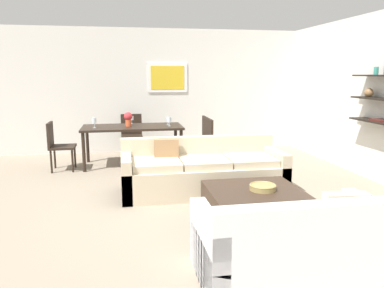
{
  "coord_description": "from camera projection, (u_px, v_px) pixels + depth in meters",
  "views": [
    {
      "loc": [
        -0.99,
        -4.94,
        1.73
      ],
      "look_at": [
        -0.05,
        0.2,
        0.75
      ],
      "focal_mm": 35.27,
      "sensor_mm": 36.0,
      "label": 1
    }
  ],
  "objects": [
    {
      "name": "dining_chair_left_near",
      "position": [
        57.0,
        143.0,
        6.75
      ],
      "size": [
        0.44,
        0.44,
        0.88
      ],
      "color": "black",
      "rests_on": "ground"
    },
    {
      "name": "decorative_bowl",
      "position": [
        263.0,
        187.0,
        4.42
      ],
      "size": [
        0.31,
        0.31,
        0.07
      ],
      "color": "#99844C",
      "rests_on": "coffee_table"
    },
    {
      "name": "wine_glass_left_near",
      "position": [
        94.0,
        121.0,
        6.88
      ],
      "size": [
        0.08,
        0.08,
        0.19
      ],
      "color": "silver",
      "rests_on": "dining_table"
    },
    {
      "name": "wine_glass_head",
      "position": [
        132.0,
        118.0,
        7.48
      ],
      "size": [
        0.07,
        0.07,
        0.15
      ],
      "color": "silver",
      "rests_on": "dining_table"
    },
    {
      "name": "dining_table",
      "position": [
        133.0,
        130.0,
        7.14
      ],
      "size": [
        1.87,
        0.88,
        0.75
      ],
      "color": "black",
      "rests_on": "ground"
    },
    {
      "name": "sofa_beige",
      "position": [
        202.0,
        172.0,
        5.56
      ],
      "size": [
        2.36,
        0.9,
        0.78
      ],
      "color": "beige",
      "rests_on": "ground"
    },
    {
      "name": "back_wall_unit",
      "position": [
        181.0,
        91.0,
        8.49
      ],
      "size": [
        8.4,
        0.09,
        2.7
      ],
      "color": "silver",
      "rests_on": "ground"
    },
    {
      "name": "right_wall_shelf_unit",
      "position": [
        373.0,
        97.0,
        6.13
      ],
      "size": [
        0.34,
        8.2,
        2.7
      ],
      "color": "silver",
      "rests_on": "ground"
    },
    {
      "name": "coffee_table",
      "position": [
        254.0,
        204.0,
        4.5
      ],
      "size": [
        1.09,
        0.98,
        0.38
      ],
      "color": "#38281E",
      "rests_on": "ground"
    },
    {
      "name": "wine_glass_right_near",
      "position": [
        169.0,
        120.0,
        7.13
      ],
      "size": [
        0.08,
        0.08,
        0.17
      ],
      "color": "silver",
      "rests_on": "dining_table"
    },
    {
      "name": "dining_chair_head",
      "position": [
        132.0,
        132.0,
        7.99
      ],
      "size": [
        0.44,
        0.44,
        0.88
      ],
      "color": "black",
      "rests_on": "ground"
    },
    {
      "name": "dining_chair_right_near",
      "position": [
        204.0,
        138.0,
        7.22
      ],
      "size": [
        0.44,
        0.44,
        0.88
      ],
      "color": "black",
      "rests_on": "ground"
    },
    {
      "name": "centerpiece_vase",
      "position": [
        128.0,
        118.0,
        7.08
      ],
      "size": [
        0.16,
        0.16,
        0.27
      ],
      "color": "#D85933",
      "rests_on": "dining_table"
    },
    {
      "name": "ground_plane",
      "position": [
        198.0,
        199.0,
        5.27
      ],
      "size": [
        18.0,
        18.0,
        0.0
      ],
      "primitive_type": "plane",
      "color": "gray"
    },
    {
      "name": "wine_glass_right_far",
      "position": [
        168.0,
        119.0,
        7.34
      ],
      "size": [
        0.07,
        0.07,
        0.16
      ],
      "color": "silver",
      "rests_on": "dining_table"
    },
    {
      "name": "loveseat_white",
      "position": [
        297.0,
        245.0,
        3.21
      ],
      "size": [
        1.67,
        0.9,
        0.78
      ],
      "color": "white",
      "rests_on": "ground"
    },
    {
      "name": "dining_chair_right_far",
      "position": [
        200.0,
        135.0,
        7.6
      ],
      "size": [
        0.44,
        0.44,
        0.88
      ],
      "color": "black",
      "rests_on": "ground"
    }
  ]
}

